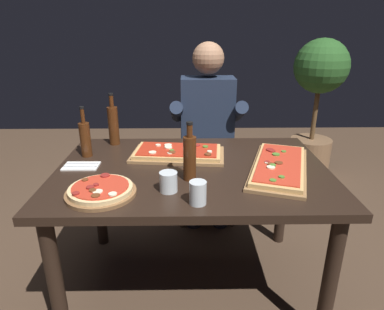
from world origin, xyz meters
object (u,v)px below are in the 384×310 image
(pizza_round_far, at_px, (101,191))
(seated_diner, at_px, (208,127))
(tumbler_far_side, at_px, (168,183))
(diner_chair, at_px, (206,154))
(dining_table, at_px, (192,184))
(oil_bottle_amber, at_px, (85,138))
(wine_bottle_dark, at_px, (190,157))
(tumbler_near_camera, at_px, (198,194))
(potted_plant_corner, at_px, (317,97))
(pizza_rectangular_front, at_px, (178,153))
(pizza_rectangular_left, at_px, (279,166))
(vinegar_bottle_green, at_px, (113,124))

(pizza_round_far, distance_m, seated_diner, 1.16)
(tumbler_far_side, distance_m, diner_chair, 1.18)
(dining_table, distance_m, oil_bottle_amber, 0.65)
(tumbler_far_side, bearing_deg, wine_bottle_dark, 52.12)
(tumbler_near_camera, relative_size, seated_diner, 0.07)
(seated_diner, distance_m, potted_plant_corner, 1.38)
(pizza_rectangular_front, distance_m, tumbler_far_side, 0.43)
(pizza_rectangular_front, distance_m, pizza_rectangular_left, 0.56)
(wine_bottle_dark, relative_size, potted_plant_corner, 0.21)
(oil_bottle_amber, bearing_deg, wine_bottle_dark, -28.78)
(pizza_rectangular_front, bearing_deg, tumbler_far_side, -94.22)
(diner_chair, bearing_deg, seated_diner, -90.00)
(pizza_round_far, distance_m, oil_bottle_amber, 0.51)
(pizza_round_far, xyz_separation_m, diner_chair, (0.53, 1.15, -0.27))
(diner_chair, bearing_deg, pizza_rectangular_front, -106.27)
(potted_plant_corner, bearing_deg, dining_table, -128.02)
(pizza_rectangular_left, relative_size, wine_bottle_dark, 2.35)
(tumbler_near_camera, distance_m, seated_diner, 1.12)
(pizza_round_far, distance_m, potted_plant_corner, 2.47)
(seated_diner, height_order, potted_plant_corner, same)
(wine_bottle_dark, bearing_deg, oil_bottle_amber, 151.22)
(seated_diner, bearing_deg, vinegar_bottle_green, -149.17)
(pizza_round_far, relative_size, tumbler_far_side, 3.40)
(dining_table, bearing_deg, tumbler_near_camera, -87.41)
(oil_bottle_amber, height_order, seated_diner, seated_diner)
(wine_bottle_dark, xyz_separation_m, diner_chair, (0.14, 1.00, -0.37))
(dining_table, relative_size, wine_bottle_dark, 4.93)
(pizza_round_far, distance_m, wine_bottle_dark, 0.43)
(tumbler_near_camera, distance_m, potted_plant_corner, 2.28)
(wine_bottle_dark, distance_m, tumbler_near_camera, 0.25)
(pizza_rectangular_front, relative_size, pizza_round_far, 1.76)
(pizza_round_far, relative_size, oil_bottle_amber, 1.08)
(wine_bottle_dark, xyz_separation_m, seated_diner, (0.14, 0.88, -0.11))
(pizza_rectangular_left, bearing_deg, potted_plant_corner, 64.04)
(dining_table, xyz_separation_m, tumbler_near_camera, (0.02, -0.38, 0.14))
(dining_table, distance_m, wine_bottle_dark, 0.25)
(wine_bottle_dark, height_order, diner_chair, wine_bottle_dark)
(pizza_rectangular_front, relative_size, wine_bottle_dark, 1.90)
(pizza_round_far, bearing_deg, pizza_rectangular_front, 54.65)
(pizza_rectangular_left, distance_m, seated_diner, 0.83)
(pizza_round_far, relative_size, tumbler_near_camera, 3.10)
(tumbler_far_side, bearing_deg, dining_table, 67.49)
(wine_bottle_dark, bearing_deg, vinegar_bottle_green, 131.54)
(oil_bottle_amber, relative_size, seated_diner, 0.21)
(seated_diner, bearing_deg, oil_bottle_amber, -141.92)
(tumbler_near_camera, bearing_deg, pizza_rectangular_front, 99.91)
(dining_table, distance_m, diner_chair, 0.88)
(tumbler_near_camera, xyz_separation_m, potted_plant_corner, (1.20, 1.94, 0.01))
(tumbler_far_side, distance_m, seated_diner, 1.03)
(pizza_round_far, xyz_separation_m, potted_plant_corner, (1.62, 1.86, 0.03))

